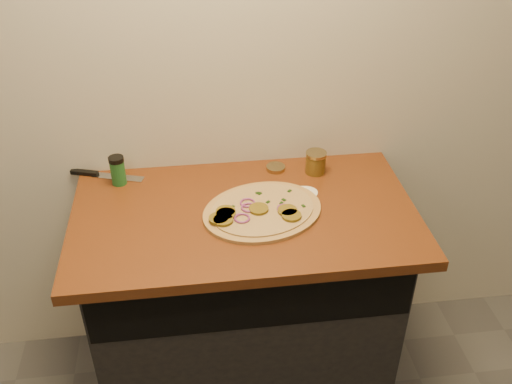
{
  "coord_description": "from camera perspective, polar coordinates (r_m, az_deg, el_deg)",
  "views": [
    {
      "loc": [
        -0.16,
        -0.18,
        2.07
      ],
      "look_at": [
        0.05,
        1.45,
        0.95
      ],
      "focal_mm": 40.0,
      "sensor_mm": 36.0,
      "label": 1
    }
  ],
  "objects": [
    {
      "name": "cabinet",
      "position": [
        2.32,
        -1.13,
        -10.85
      ],
      "size": [
        1.1,
        0.6,
        0.86
      ],
      "primitive_type": "cube",
      "color": "black",
      "rests_on": "ground"
    },
    {
      "name": "countertop",
      "position": [
        2.0,
        -1.18,
        -2.31
      ],
      "size": [
        1.2,
        0.7,
        0.04
      ],
      "primitive_type": "cube",
      "color": "brown",
      "rests_on": "cabinet"
    },
    {
      "name": "flour_spill",
      "position": [
        2.07,
        4.37,
        -0.23
      ],
      "size": [
        0.18,
        0.18,
        0.0
      ],
      "primitive_type": "cylinder",
      "rotation": [
        0.0,
        0.0,
        0.32
      ],
      "color": "white",
      "rests_on": "countertop"
    },
    {
      "name": "mason_jar_lid",
      "position": [
        2.21,
        1.98,
        2.43
      ],
      "size": [
        0.09,
        0.09,
        0.02
      ],
      "primitive_type": "cylinder",
      "rotation": [
        0.0,
        0.0,
        0.2
      ],
      "color": "#968557",
      "rests_on": "countertop"
    },
    {
      "name": "spice_shaker",
      "position": [
        2.16,
        -13.66,
        2.12
      ],
      "size": [
        0.06,
        0.06,
        0.11
      ],
      "color": "#1D5E28",
      "rests_on": "countertop"
    },
    {
      "name": "chefs_knife",
      "position": [
        2.25,
        -15.31,
        1.67
      ],
      "size": [
        0.28,
        0.11,
        0.02
      ],
      "color": "#B7BAC1",
      "rests_on": "countertop"
    },
    {
      "name": "salsa_jar",
      "position": [
        2.19,
        5.99,
        2.98
      ],
      "size": [
        0.08,
        0.08,
        0.09
      ],
      "color": "maroon",
      "rests_on": "countertop"
    },
    {
      "name": "pizza",
      "position": [
        1.97,
        0.49,
        -1.9
      ],
      "size": [
        0.52,
        0.52,
        0.03
      ],
      "color": "tan",
      "rests_on": "countertop"
    }
  ]
}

